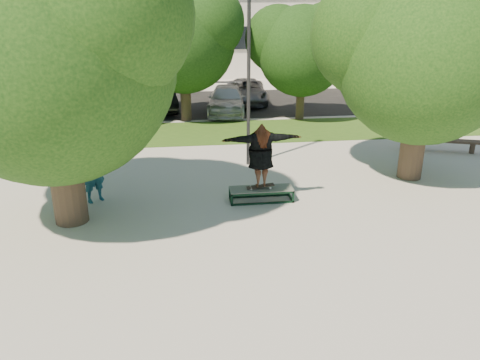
{
  "coord_description": "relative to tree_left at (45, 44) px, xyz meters",
  "views": [
    {
      "loc": [
        -1.3,
        -10.47,
        5.27
      ],
      "look_at": [
        0.14,
        0.6,
        1.08
      ],
      "focal_mm": 35.0,
      "sensor_mm": 36.0,
      "label": 1
    }
  ],
  "objects": [
    {
      "name": "car_silver_b",
      "position": [
        5.42,
        12.41,
        -3.76
      ],
      "size": [
        2.45,
        4.79,
        1.33
      ],
      "primitive_type": "imported",
      "rotation": [
        0.0,
        0.0,
        -0.13
      ],
      "color": "#B5B5BA",
      "rests_on": "asphalt_strip"
    },
    {
      "name": "lamppost",
      "position": [
        5.29,
        3.91,
        -1.27
      ],
      "size": [
        0.25,
        0.15,
        6.11
      ],
      "color": "#2D2D30",
      "rests_on": "ground"
    },
    {
      "name": "bg_tree_mid",
      "position": [
        3.22,
        10.98,
        -0.41
      ],
      "size": [
        5.76,
        4.92,
        6.24
      ],
      "color": "#38281E",
      "rests_on": "ground"
    },
    {
      "name": "skater_rig",
      "position": [
        5.16,
        0.62,
        -3.07
      ],
      "size": [
        2.25,
        0.71,
        1.89
      ],
      "rotation": [
        0.0,
        0.0,
        3.19
      ],
      "color": "white",
      "rests_on": "grind_box"
    },
    {
      "name": "grass_strip",
      "position": [
        5.29,
        8.41,
        -4.41
      ],
      "size": [
        30.0,
        4.0,
        0.02
      ],
      "primitive_type": "cube",
      "color": "#274B15",
      "rests_on": "ground"
    },
    {
      "name": "ground",
      "position": [
        4.29,
        -1.09,
        -4.42
      ],
      "size": [
        120.0,
        120.0,
        0.0
      ],
      "primitive_type": "plane",
      "color": "#B1AAA2",
      "rests_on": "ground"
    },
    {
      "name": "tree_left",
      "position": [
        0.0,
        0.0,
        0.0
      ],
      "size": [
        6.96,
        5.95,
        7.12
      ],
      "color": "#38281E",
      "rests_on": "ground"
    },
    {
      "name": "bg_tree_left",
      "position": [
        -2.28,
        9.98,
        -0.69
      ],
      "size": [
        5.28,
        4.51,
        5.77
      ],
      "color": "#38281E",
      "rests_on": "ground"
    },
    {
      "name": "car_silver_a",
      "position": [
        -0.76,
        12.41,
        -3.68
      ],
      "size": [
        2.04,
        4.48,
        1.49
      ],
      "primitive_type": "imported",
      "rotation": [
        0.0,
        0.0,
        0.06
      ],
      "color": "#9F9FA4",
      "rests_on": "asphalt_strip"
    },
    {
      "name": "grind_box",
      "position": [
        5.19,
        0.62,
        -4.23
      ],
      "size": [
        1.8,
        0.6,
        0.38
      ],
      "color": "black",
      "rests_on": "ground"
    },
    {
      "name": "tree_right",
      "position": [
        10.21,
        1.99,
        -0.33
      ],
      "size": [
        6.24,
        5.33,
        6.51
      ],
      "color": "#38281E",
      "rests_on": "ground"
    },
    {
      "name": "side_building",
      "position": [
        22.29,
        20.91,
        -0.42
      ],
      "size": [
        15.0,
        10.0,
        8.0
      ],
      "primitive_type": "cube",
      "color": "beige",
      "rests_on": "ground"
    },
    {
      "name": "bench",
      "position": [
        12.79,
        4.48,
        -4.02
      ],
      "size": [
        3.09,
        1.45,
        0.48
      ],
      "rotation": [
        0.0,
        0.0,
        -0.35
      ],
      "color": "#453429",
      "rests_on": "ground"
    },
    {
      "name": "bg_tree_right",
      "position": [
        8.73,
        10.47,
        -0.93
      ],
      "size": [
        5.04,
        4.31,
        5.43
      ],
      "color": "#38281E",
      "rests_on": "ground"
    },
    {
      "name": "car_dark",
      "position": [
        2.06,
        13.34,
        -3.77
      ],
      "size": [
        1.83,
        4.08,
        1.3
      ],
      "primitive_type": "imported",
      "rotation": [
        0.0,
        0.0,
        0.12
      ],
      "color": "black",
      "rests_on": "asphalt_strip"
    },
    {
      "name": "car_grey",
      "position": [
        6.79,
        14.81,
        -3.76
      ],
      "size": [
        2.58,
        4.91,
        1.32
      ],
      "primitive_type": "imported",
      "rotation": [
        0.0,
        0.0,
        -0.08
      ],
      "color": "#5C5C61",
      "rests_on": "asphalt_strip"
    },
    {
      "name": "bystander",
      "position": [
        0.49,
        1.2,
        -3.51
      ],
      "size": [
        0.8,
        0.75,
        1.83
      ],
      "primitive_type": "imported",
      "rotation": [
        0.0,
        0.0,
        0.62
      ],
      "color": "#174859",
      "rests_on": "ground"
    },
    {
      "name": "asphalt_strip",
      "position": [
        4.29,
        14.91,
        -4.42
      ],
      "size": [
        40.0,
        8.0,
        0.01
      ],
      "primitive_type": "cube",
      "color": "black",
      "rests_on": "ground"
    }
  ]
}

